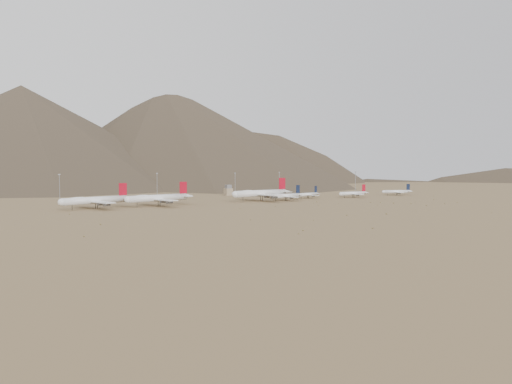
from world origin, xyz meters
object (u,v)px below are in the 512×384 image
widebody_west (95,200)px  narrowbody_a (286,196)px  widebody_centre (158,198)px  narrowbody_b (308,194)px  control_tower (228,191)px  widebody_east (261,193)px

widebody_west → narrowbody_a: size_ratio=1.44×
widebody_centre → narrowbody_b: size_ratio=1.82×
narrowbody_a → narrowbody_b: 42.68m
narrowbody_b → control_tower: 96.71m
narrowbody_b → widebody_east: bearing=170.0°
narrowbody_a → control_tower: size_ratio=3.66×
widebody_centre → narrowbody_b: 166.38m
control_tower → widebody_centre: bearing=-138.6°
widebody_east → control_tower: (9.86, 91.20, -2.11)m
widebody_centre → narrowbody_a: widebody_centre is taller
narrowbody_b → narrowbody_a: bearing=-173.0°
widebody_west → control_tower: 192.99m
widebody_west → control_tower: (164.68, 100.62, -1.39)m
widebody_west → widebody_centre: size_ratio=0.97×
widebody_west → widebody_centre: (50.97, 0.25, 0.09)m
narrowbody_a → widebody_west: bearing=167.9°
widebody_centre → control_tower: 151.68m
widebody_west → narrowbody_b: widebody_west is taller
widebody_west → narrowbody_b: bearing=-13.3°
widebody_east → narrowbody_b: (61.47, 9.42, -3.44)m
widebody_centre → widebody_east: 104.25m
widebody_west → narrowbody_b: size_ratio=1.76×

